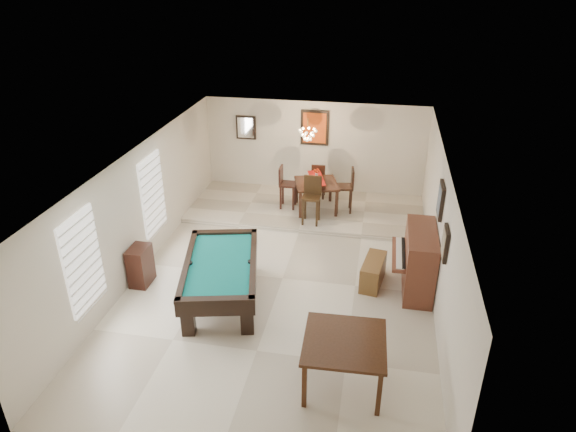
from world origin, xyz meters
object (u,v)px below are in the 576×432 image
(dining_table, at_px, (316,194))
(dining_chair_east, at_px, (344,190))
(apothecary_chest, at_px, (140,266))
(dining_chair_south, at_px, (311,201))
(upright_piano, at_px, (411,260))
(dining_chair_north, at_px, (319,180))
(piano_bench, at_px, (373,272))
(flower_vase, at_px, (317,173))
(pool_table, at_px, (222,282))
(chandelier, at_px, (308,131))
(square_table, at_px, (343,362))
(dining_chair_west, at_px, (288,187))

(dining_table, distance_m, dining_chair_east, 0.73)
(apothecary_chest, xyz_separation_m, dining_chair_east, (3.74, 3.90, 0.29))
(dining_chair_south, bearing_deg, upright_piano, -42.69)
(upright_piano, relative_size, dining_chair_north, 1.56)
(piano_bench, distance_m, flower_vase, 3.50)
(pool_table, height_order, upright_piano, upright_piano)
(pool_table, height_order, piano_bench, pool_table)
(flower_vase, xyz_separation_m, chandelier, (-0.25, 0.03, 1.09))
(dining_table, height_order, dining_chair_south, dining_chair_south)
(upright_piano, xyz_separation_m, flower_vase, (-2.30, 3.01, 0.48))
(flower_vase, relative_size, dining_chair_north, 0.27)
(square_table, xyz_separation_m, dining_chair_east, (-0.52, 5.94, 0.27))
(dining_chair_east, bearing_deg, apothecary_chest, -51.51)
(dining_chair_east, bearing_deg, dining_chair_west, -96.09)
(dining_chair_north, relative_size, dining_chair_west, 0.88)
(apothecary_chest, relative_size, dining_chair_south, 0.70)
(upright_piano, relative_size, dining_table, 1.46)
(pool_table, distance_m, chandelier, 4.62)
(apothecary_chest, xyz_separation_m, flower_vase, (3.03, 3.86, 0.71))
(pool_table, bearing_deg, dining_chair_east, 51.65)
(square_table, xyz_separation_m, apothecary_chest, (-4.27, 2.04, -0.02))
(pool_table, height_order, flower_vase, flower_vase)
(flower_vase, bearing_deg, dining_chair_east, 3.01)
(dining_table, bearing_deg, apothecary_chest, -128.13)
(flower_vase, height_order, dining_chair_east, dining_chair_east)
(square_table, bearing_deg, upright_piano, 69.72)
(piano_bench, xyz_separation_m, dining_table, (-1.58, 3.00, 0.28))
(square_table, xyz_separation_m, dining_chair_west, (-1.97, 5.90, 0.25))
(dining_chair_north, relative_size, chandelier, 1.63)
(dining_chair_north, xyz_separation_m, dining_chair_west, (-0.69, -0.79, 0.07))
(dining_table, distance_m, dining_chair_north, 0.79)
(piano_bench, relative_size, dining_table, 0.92)
(upright_piano, xyz_separation_m, dining_chair_south, (-2.32, 2.23, 0.07))
(dining_table, distance_m, chandelier, 1.67)
(dining_chair_west, bearing_deg, dining_table, -90.73)
(dining_chair_north, bearing_deg, dining_chair_west, 47.52)
(dining_table, bearing_deg, pool_table, -106.94)
(pool_table, distance_m, upright_piano, 3.73)
(pool_table, relative_size, piano_bench, 2.58)
(dining_chair_east, bearing_deg, chandelier, -97.19)
(piano_bench, distance_m, dining_chair_west, 3.81)
(flower_vase, xyz_separation_m, dining_chair_north, (-0.04, 0.78, -0.51))
(pool_table, bearing_deg, chandelier, 63.38)
(flower_vase, relative_size, dining_chair_east, 0.23)
(dining_table, bearing_deg, dining_chair_east, 3.01)
(dining_chair_north, bearing_deg, piano_bench, 112.10)
(dining_chair_south, bearing_deg, chandelier, 107.34)
(piano_bench, height_order, dining_table, dining_table)
(dining_chair_west, xyz_separation_m, dining_chair_east, (1.44, 0.04, 0.02))
(square_table, distance_m, flower_vase, 6.07)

